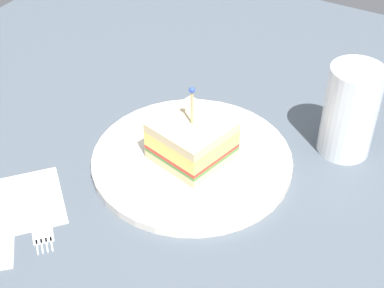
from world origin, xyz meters
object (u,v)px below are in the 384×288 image
knife (7,227)px  sandwich_half_center (191,140)px  drink_glass (349,115)px  napkin (23,202)px  fork (41,222)px  plate (192,160)px

knife → sandwich_half_center: bearing=-121.8°
sandwich_half_center → drink_glass: (-15.12, -12.05, 1.68)cm
napkin → fork: 4.13cm
fork → knife: same height
plate → drink_glass: 19.85cm
plate → knife: size_ratio=2.31×
fork → knife: 3.55cm
plate → napkin: 20.41cm
fork → drink_glass: bearing=-130.2°
napkin → fork: fork is taller
plate → napkin: plate is taller
drink_glass → knife: size_ratio=1.12×
napkin → knife: (-1.27, 3.79, 0.10)cm
sandwich_half_center → drink_glass: size_ratio=0.86×
plate → fork: size_ratio=2.63×
sandwich_half_center → fork: 19.55cm
sandwich_half_center → knife: size_ratio=0.95×
drink_glass → fork: 38.18cm
sandwich_half_center → napkin: sandwich_half_center is taller
drink_glass → napkin: drink_glass is taller
napkin → knife: 4.00cm
sandwich_half_center → drink_glass: 19.41cm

